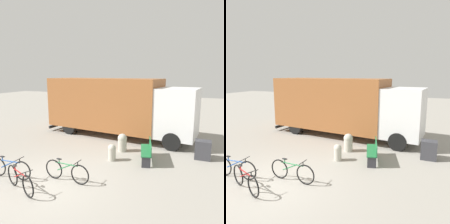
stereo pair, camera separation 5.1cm
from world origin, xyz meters
The scene contains 9 objects.
ground_plane centered at (0.00, 0.00, 0.00)m, with size 60.00×60.00×0.00m, color gray.
delivery_truck centered at (0.02, 6.21, 1.81)m, with size 8.81×3.07×3.31m.
park_bench centered at (2.62, 3.24, 0.46)m, with size 0.80×1.63×0.83m.
bicycle_near centered at (-1.39, -0.13, 0.37)m, with size 1.73×0.44×0.77m.
bicycle_middle centered at (-0.42, -0.64, 0.37)m, with size 1.64×0.69×0.77m.
bicycle_far centered at (0.55, 0.43, 0.37)m, with size 1.73×0.44×0.77m.
bollard_near_bench centered at (1.25, 2.69, 0.38)m, with size 0.33×0.33×0.70m.
bollard_far_bench centered at (1.27, 3.90, 0.45)m, with size 0.43×0.43×0.84m.
utility_box centered at (4.74, 4.33, 0.40)m, with size 0.64×0.51×0.80m.
Camera 1 is at (4.62, -5.28, 3.58)m, focal length 35.00 mm.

